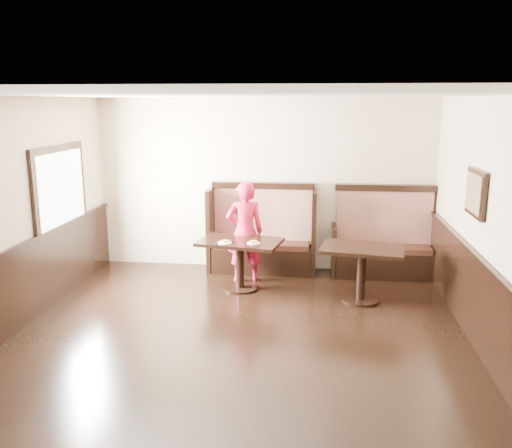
% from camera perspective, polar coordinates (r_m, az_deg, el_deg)
% --- Properties ---
extents(ground, '(7.00, 7.00, 0.00)m').
position_cam_1_polar(ground, '(5.99, -2.76, -14.45)').
color(ground, black).
rests_on(ground, ground).
extents(room_shell, '(7.00, 7.00, 7.00)m').
position_cam_1_polar(room_shell, '(6.03, -5.21, -7.36)').
color(room_shell, '#C3AC8D').
rests_on(room_shell, ground).
extents(booth_main, '(1.75, 0.72, 1.45)m').
position_cam_1_polar(booth_main, '(8.87, 0.66, -1.63)').
color(booth_main, black).
rests_on(booth_main, ground).
extents(booth_neighbor, '(1.65, 0.72, 1.45)m').
position_cam_1_polar(booth_neighbor, '(8.90, 13.25, -2.24)').
color(booth_neighbor, black).
rests_on(booth_neighbor, ground).
extents(table_main, '(1.29, 0.94, 0.75)m').
position_cam_1_polar(table_main, '(7.97, -1.70, -2.95)').
color(table_main, black).
rests_on(table_main, ground).
extents(table_neighbor, '(1.23, 0.91, 0.78)m').
position_cam_1_polar(table_neighbor, '(7.65, 11.08, -3.83)').
color(table_neighbor, black).
rests_on(table_neighbor, ground).
extents(child, '(0.65, 0.50, 1.57)m').
position_cam_1_polar(child, '(8.29, -1.19, -0.84)').
color(child, '#B71334').
rests_on(child, ground).
extents(pizza_plate_left, '(0.20, 0.20, 0.04)m').
position_cam_1_polar(pizza_plate_left, '(7.80, -3.30, -1.90)').
color(pizza_plate_left, white).
rests_on(pizza_plate_left, table_main).
extents(pizza_plate_right, '(0.19, 0.19, 0.04)m').
position_cam_1_polar(pizza_plate_right, '(7.77, -0.27, -1.94)').
color(pizza_plate_right, white).
rests_on(pizza_plate_right, table_main).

